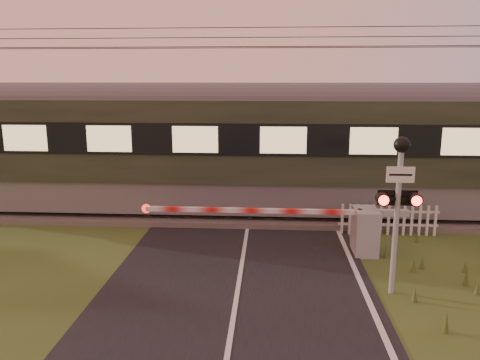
{
  "coord_description": "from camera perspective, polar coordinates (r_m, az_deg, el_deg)",
  "views": [
    {
      "loc": [
        0.67,
        -8.84,
        4.53
      ],
      "look_at": [
        -0.12,
        3.2,
        1.91
      ],
      "focal_mm": 35.0,
      "sensor_mm": 36.0,
      "label": 1
    }
  ],
  "objects": [
    {
      "name": "boom_gate",
      "position": [
        12.73,
        13.66,
        -5.74
      ],
      "size": [
        7.04,
        0.93,
        1.23
      ],
      "color": "gray",
      "rests_on": "ground"
    },
    {
      "name": "overhead_wires",
      "position": [
        15.4,
        1.3,
        16.72
      ],
      "size": [
        120.0,
        0.62,
        0.62
      ],
      "color": "black",
      "rests_on": "ground"
    },
    {
      "name": "crossing_signal",
      "position": [
        10.15,
        18.79,
        -0.91
      ],
      "size": [
        0.86,
        0.35,
        3.39
      ],
      "color": "gray",
      "rests_on": "ground"
    },
    {
      "name": "road",
      "position": [
        9.74,
        -0.53,
        -15.39
      ],
      "size": [
        6.0,
        140.0,
        0.03
      ],
      "color": "black",
      "rests_on": "ground"
    },
    {
      "name": "ground",
      "position": [
        9.95,
        -0.53,
        -14.82
      ],
      "size": [
        160.0,
        160.0,
        0.0
      ],
      "primitive_type": "plane",
      "color": "#37481B",
      "rests_on": "ground"
    },
    {
      "name": "picket_fence",
      "position": [
        14.47,
        17.65,
        -4.64
      ],
      "size": [
        2.92,
        0.08,
        0.92
      ],
      "color": "silver",
      "rests_on": "ground"
    },
    {
      "name": "track_bed",
      "position": [
        15.99,
        1.2,
        -3.95
      ],
      "size": [
        140.0,
        3.4,
        0.39
      ],
      "color": "#47423D",
      "rests_on": "ground"
    }
  ]
}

